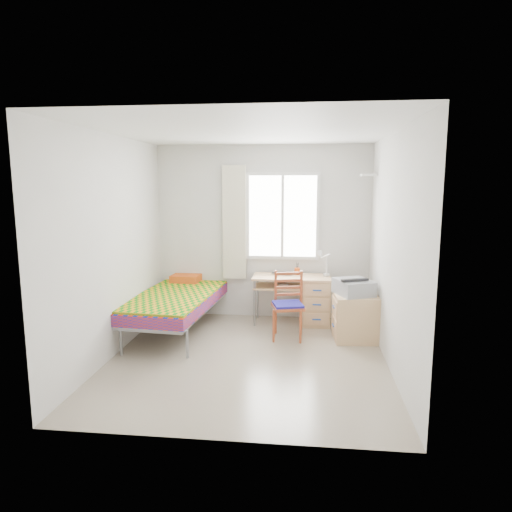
{
  "coord_description": "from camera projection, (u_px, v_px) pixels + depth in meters",
  "views": [
    {
      "loc": [
        0.66,
        -5.07,
        2.05
      ],
      "look_at": [
        0.03,
        0.55,
        1.13
      ],
      "focal_mm": 32.0,
      "sensor_mm": 36.0,
      "label": 1
    }
  ],
  "objects": [
    {
      "name": "pen_cup",
      "position": [
        297.0,
        271.0,
        6.74
      ],
      "size": [
        0.1,
        0.1,
        0.1
      ],
      "primitive_type": "cylinder",
      "rotation": [
        0.0,
        0.0,
        -0.34
      ],
      "color": "orange",
      "rests_on": "desk"
    },
    {
      "name": "printer",
      "position": [
        354.0,
        287.0,
        5.94
      ],
      "size": [
        0.56,
        0.6,
        0.2
      ],
      "rotation": [
        0.0,
        0.0,
        0.39
      ],
      "color": "#A4A6AC",
      "rests_on": "cabinet"
    },
    {
      "name": "window",
      "position": [
        283.0,
        216.0,
        6.79
      ],
      "size": [
        1.1,
        0.04,
        1.3
      ],
      "color": "white",
      "rests_on": "wall_back"
    },
    {
      "name": "chair",
      "position": [
        289.0,
        301.0,
        6.03
      ],
      "size": [
        0.47,
        0.47,
        0.89
      ],
      "rotation": [
        0.0,
        0.0,
        0.25
      ],
      "color": "#9D361E",
      "rests_on": "floor"
    },
    {
      "name": "book",
      "position": [
        277.0,
        284.0,
        6.64
      ],
      "size": [
        0.2,
        0.24,
        0.02
      ],
      "primitive_type": "imported",
      "rotation": [
        0.0,
        0.0,
        0.32
      ],
      "color": "gray",
      "rests_on": "desk"
    },
    {
      "name": "wall_right",
      "position": [
        392.0,
        252.0,
        4.99
      ],
      "size": [
        0.0,
        3.5,
        3.5
      ],
      "primitive_type": "plane",
      "rotation": [
        1.57,
        0.0,
        -1.57
      ],
      "color": "silver",
      "rests_on": "ground"
    },
    {
      "name": "laptop",
      "position": [
        282.0,
        274.0,
        6.7
      ],
      "size": [
        0.33,
        0.23,
        0.02
      ],
      "primitive_type": "imported",
      "rotation": [
        0.0,
        0.0,
        -0.14
      ],
      "color": "black",
      "rests_on": "desk"
    },
    {
      "name": "floor",
      "position": [
        248.0,
        358.0,
        5.37
      ],
      "size": [
        3.5,
        3.5,
        0.0
      ],
      "primitive_type": "plane",
      "color": "#BCAD93",
      "rests_on": "ground"
    },
    {
      "name": "desk",
      "position": [
        312.0,
        298.0,
        6.65
      ],
      "size": [
        1.12,
        0.52,
        0.7
      ],
      "rotation": [
        0.0,
        0.0,
        -0.0
      ],
      "color": "#DEA974",
      "rests_on": "floor"
    },
    {
      "name": "cabinet",
      "position": [
        355.0,
        317.0,
        5.96
      ],
      "size": [
        0.59,
        0.53,
        0.6
      ],
      "rotation": [
        0.0,
        0.0,
        0.07
      ],
      "color": "tan",
      "rests_on": "floor"
    },
    {
      "name": "floating_shelf",
      "position": [
        368.0,
        175.0,
        6.24
      ],
      "size": [
        0.2,
        0.32,
        0.03
      ],
      "primitive_type": "cube",
      "color": "white",
      "rests_on": "wall_right"
    },
    {
      "name": "wall_left",
      "position": [
        113.0,
        247.0,
        5.34
      ],
      "size": [
        0.0,
        3.5,
        3.5
      ],
      "primitive_type": "plane",
      "rotation": [
        1.57,
        0.0,
        1.57
      ],
      "color": "silver",
      "rests_on": "ground"
    },
    {
      "name": "wall_back",
      "position": [
        263.0,
        233.0,
        6.88
      ],
      "size": [
        3.2,
        0.0,
        3.2
      ],
      "primitive_type": "plane",
      "rotation": [
        1.57,
        0.0,
        0.0
      ],
      "color": "silver",
      "rests_on": "ground"
    },
    {
      "name": "bed",
      "position": [
        177.0,
        298.0,
        6.36
      ],
      "size": [
        1.16,
        2.2,
        0.92
      ],
      "rotation": [
        0.0,
        0.0,
        -0.08
      ],
      "color": "gray",
      "rests_on": "floor"
    },
    {
      "name": "task_lamp",
      "position": [
        323.0,
        260.0,
        6.5
      ],
      "size": [
        0.22,
        0.32,
        0.4
      ],
      "rotation": [
        0.0,
        0.0,
        -0.06
      ],
      "color": "white",
      "rests_on": "desk"
    },
    {
      "name": "curtain",
      "position": [
        234.0,
        223.0,
        6.84
      ],
      "size": [
        0.35,
        0.05,
        1.7
      ],
      "primitive_type": "cube",
      "color": "beige",
      "rests_on": "wall_back"
    },
    {
      "name": "ceiling",
      "position": [
        247.0,
        131.0,
        4.96
      ],
      "size": [
        3.5,
        3.5,
        0.0
      ],
      "primitive_type": "plane",
      "rotation": [
        3.14,
        0.0,
        0.0
      ],
      "color": "white",
      "rests_on": "wall_back"
    }
  ]
}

